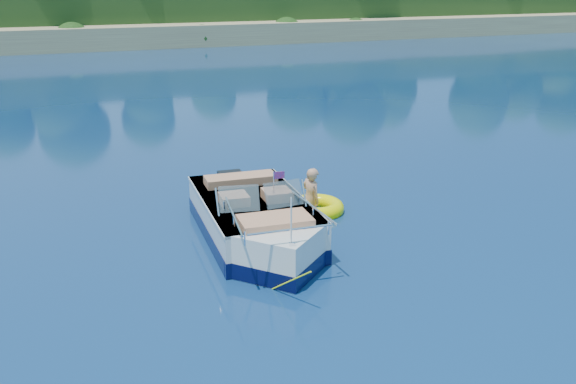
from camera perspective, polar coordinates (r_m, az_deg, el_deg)
name	(u,v)px	position (r m, az deg, el deg)	size (l,w,h in m)	color
ground	(241,249)	(11.66, -4.21, -5.10)	(160.00, 160.00, 0.00)	#0A1E4B
shoreline	(49,14)	(74.11, -20.48, 14.61)	(170.00, 59.00, 6.00)	#8E7552
motorboat	(258,225)	(11.83, -2.70, -2.95)	(2.10, 5.18, 1.72)	silver
tow_tube	(315,208)	(13.44, 2.46, -1.41)	(1.25, 1.25, 0.32)	#FFF300
boy	(309,211)	(13.48, 1.91, -1.70)	(0.50, 0.33, 1.38)	tan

